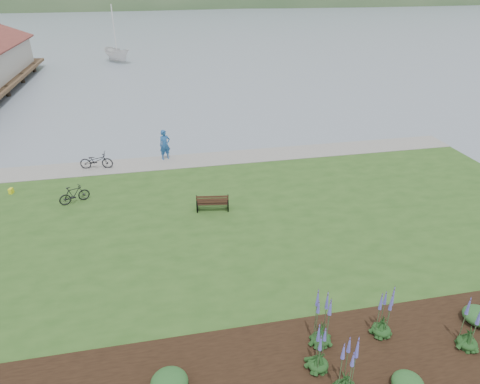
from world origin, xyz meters
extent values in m
plane|color=slate|center=(0.00, 0.00, 0.00)|extent=(600.00, 600.00, 0.00)
cube|color=#294E1B|center=(0.00, -2.00, 0.20)|extent=(34.00, 20.00, 0.40)
cube|color=gray|center=(0.00, 6.90, 0.42)|extent=(34.00, 2.20, 0.03)
cube|color=black|center=(3.00, -9.80, 0.42)|extent=(24.00, 4.40, 0.04)
cube|color=black|center=(-0.05, 0.44, 0.84)|extent=(1.61, 0.77, 0.05)
cube|color=black|center=(-0.10, 0.16, 1.13)|extent=(1.55, 0.38, 0.48)
cube|color=black|center=(-0.80, 0.56, 0.61)|extent=(0.14, 0.54, 0.43)
cube|color=black|center=(0.69, 0.33, 0.61)|extent=(0.14, 0.54, 0.43)
imported|color=#205093|center=(-2.00, 7.50, 1.52)|extent=(0.96, 0.80, 2.24)
imported|color=black|center=(-6.12, 6.86, 0.91)|extent=(0.92, 2.01, 1.01)
imported|color=black|center=(-6.82, 2.62, 0.86)|extent=(1.04, 1.59, 0.93)
imported|color=silver|center=(-6.69, 44.61, 0.00)|extent=(12.40, 12.44, 23.36)
cube|color=yellow|center=(-10.32, 4.38, 0.54)|extent=(0.23, 0.30, 0.29)
cone|color=#4746A3|center=(1.99, -10.61, 1.73)|extent=(0.36, 0.36, 1.96)
ellipsoid|color=#143714|center=(4.07, -8.80, 0.59)|extent=(0.62, 0.62, 0.31)
cone|color=#4746A3|center=(4.07, -8.80, 1.64)|extent=(0.36, 0.36, 1.78)
ellipsoid|color=#143714|center=(6.43, -9.83, 0.59)|extent=(0.62, 0.62, 0.31)
cone|color=#4746A3|center=(6.43, -9.83, 1.53)|extent=(0.32, 0.32, 1.56)
ellipsoid|color=#143714|center=(1.59, -9.68, 0.59)|extent=(0.62, 0.62, 0.31)
cone|color=#4746A3|center=(1.59, -9.68, 1.55)|extent=(0.32, 0.32, 1.60)
ellipsoid|color=#143714|center=(2.01, -8.77, 0.59)|extent=(0.62, 0.62, 0.31)
cone|color=#4746A3|center=(2.01, -8.77, 1.73)|extent=(0.40, 0.40, 1.97)
ellipsoid|color=#1E4C21|center=(-2.74, -9.53, 0.70)|extent=(1.06, 1.06, 0.53)
ellipsoid|color=#1E4C21|center=(3.77, -10.86, 0.66)|extent=(0.89, 0.89, 0.45)
ellipsoid|color=#1E4C21|center=(7.49, -8.95, 0.69)|extent=(1.00, 1.00, 0.50)
camera|label=1|loc=(-2.46, -17.91, 10.84)|focal=32.00mm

